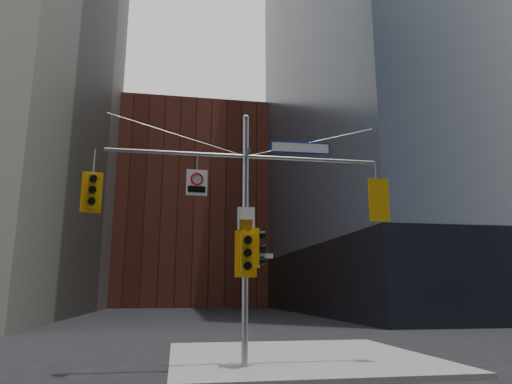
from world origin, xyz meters
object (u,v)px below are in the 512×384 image
object	(u,v)px
street_sign_blade	(300,148)
regulatory_sign_arm	(197,182)
traffic_light_west_arm	(92,191)
traffic_light_pole_side	(257,248)
traffic_light_pole_front	(247,253)
traffic_light_east_arm	(377,201)
signal_assembly	(245,209)

from	to	relation	value
street_sign_blade	regulatory_sign_arm	size ratio (longest dim) A/B	2.46
street_sign_blade	traffic_light_west_arm	bearing A→B (deg)	-178.67
traffic_light_pole_side	traffic_light_pole_front	size ratio (longest dim) A/B	0.85
traffic_light_pole_side	traffic_light_pole_front	distance (m)	0.45
traffic_light_pole_front	regulatory_sign_arm	xyz separation A→B (m)	(-1.41, 0.25, 2.03)
traffic_light_east_arm	regulatory_sign_arm	distance (m)	5.45
signal_assembly	regulatory_sign_arm	distance (m)	1.60
signal_assembly	traffic_light_pole_front	xyz separation A→B (m)	(0.00, -0.27, -1.27)
traffic_light_pole_front	regulatory_sign_arm	world-z (taller)	regulatory_sign_arm
traffic_light_east_arm	street_sign_blade	xyz separation A→B (m)	(-2.37, 0.00, 1.55)
traffic_light_west_arm	traffic_light_pole_front	bearing A→B (deg)	-17.04
signal_assembly	traffic_light_east_arm	world-z (taller)	signal_assembly
traffic_light_east_arm	traffic_light_pole_side	xyz separation A→B (m)	(-3.71, -0.00, -1.48)
signal_assembly	traffic_light_west_arm	xyz separation A→B (m)	(-4.24, 0.01, 0.38)
traffic_light_pole_side	traffic_light_west_arm	bearing A→B (deg)	102.14
traffic_light_pole_side	street_sign_blade	size ratio (longest dim) A/B	0.59
traffic_light_east_arm	regulatory_sign_arm	bearing A→B (deg)	5.57
street_sign_blade	regulatory_sign_arm	world-z (taller)	street_sign_blade
traffic_light_east_arm	traffic_light_pole_front	bearing A→B (deg)	9.14
traffic_light_east_arm	traffic_light_pole_side	distance (m)	3.99
traffic_light_west_arm	traffic_light_pole_front	xyz separation A→B (m)	(4.24, -0.28, -1.66)
traffic_light_west_arm	street_sign_blade	xyz separation A→B (m)	(5.91, -0.01, 1.55)
street_sign_blade	signal_assembly	bearing A→B (deg)	-178.47
traffic_light_pole_front	regulatory_sign_arm	distance (m)	2.48
signal_assembly	traffic_light_pole_side	distance (m)	1.15
traffic_light_west_arm	traffic_light_east_arm	bearing A→B (deg)	-13.35
signal_assembly	traffic_light_east_arm	distance (m)	4.05
traffic_light_west_arm	traffic_light_pole_side	distance (m)	4.80
traffic_light_east_arm	traffic_light_pole_front	distance (m)	4.37
traffic_light_east_arm	street_sign_blade	bearing A→B (deg)	5.29
signal_assembly	traffic_light_pole_front	size ratio (longest dim) A/B	6.19
regulatory_sign_arm	traffic_light_west_arm	bearing A→B (deg)	174.97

